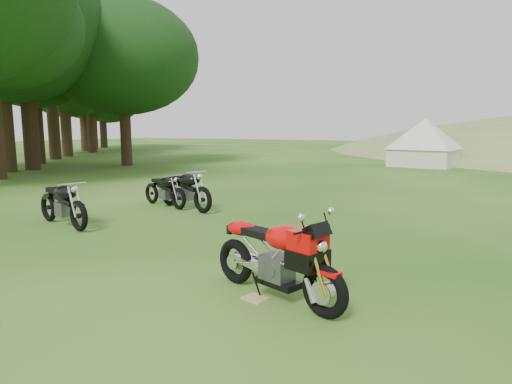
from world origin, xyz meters
The scene contains 8 objects.
ground centered at (0.00, 0.00, 0.00)m, with size 120.00×120.00×0.00m, color #13420E.
treeline centered at (-20.00, 15.00, 0.00)m, with size 28.00×32.00×14.00m, color black, non-canonical shape.
sport_motorcycle centered at (0.86, -0.93, 0.56)m, with size 1.86×0.46×1.11m, color #C80707, non-canonical shape.
plywood_board centered at (0.67, -1.07, 0.01)m, with size 0.27×0.21×0.02m, color tan.
vintage_moto_a centered at (-4.47, 0.22, 0.48)m, with size 1.84×0.43×0.97m, color black, non-canonical shape.
vintage_moto_c centered at (-3.51, 2.84, 0.51)m, with size 1.94×0.45×1.02m, color black, non-canonical shape.
vintage_moto_d centered at (-4.18, 2.87, 0.44)m, with size 1.66×0.38×0.87m, color black, non-canonical shape.
tent_left centered at (-0.41, 18.24, 1.26)m, with size 2.91×2.91×2.52m, color beige, non-canonical shape.
Camera 1 is at (2.98, -5.10, 1.93)m, focal length 30.00 mm.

